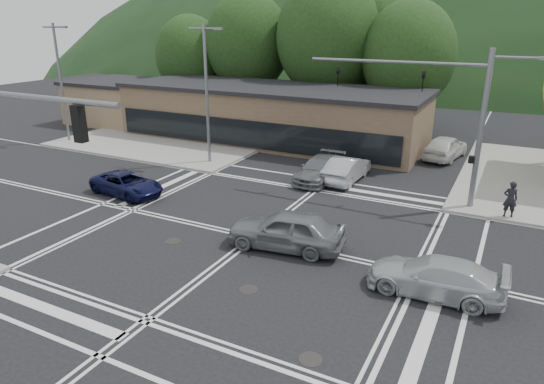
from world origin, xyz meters
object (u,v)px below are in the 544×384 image
at_px(car_queue_a, 347,169).
at_px(pedestrian, 510,199).
at_px(car_grey_center, 286,230).
at_px(car_queue_b, 445,147).
at_px(car_northbound, 320,169).
at_px(car_blue_west, 127,184).
at_px(car_silver_east, 435,277).

height_order(car_queue_a, pedestrian, pedestrian).
height_order(car_grey_center, car_queue_b, car_grey_center).
bearing_deg(car_northbound, pedestrian, -7.92).
relative_size(car_grey_center, car_queue_b, 1.02).
bearing_deg(car_blue_west, car_queue_a, -44.41).
distance_m(car_grey_center, car_queue_a, 9.97).
relative_size(car_grey_center, car_silver_east, 1.05).
distance_m(car_blue_west, car_grey_center, 10.98).
bearing_deg(car_queue_b, car_queue_a, 70.27).
xyz_separation_m(car_grey_center, car_queue_b, (3.77, 17.84, -0.02)).
height_order(car_silver_east, car_queue_b, car_queue_b).
bearing_deg(car_grey_center, car_silver_east, 73.80).
relative_size(car_blue_west, car_queue_b, 0.92).
xyz_separation_m(car_silver_east, car_queue_a, (-7.00, 10.86, 0.06)).
bearing_deg(car_queue_a, car_queue_b, -118.05).
bearing_deg(car_northbound, car_blue_west, -139.36).
xyz_separation_m(car_northbound, pedestrian, (10.50, -1.50, 0.36)).
xyz_separation_m(car_blue_west, car_grey_center, (10.79, -2.00, 0.23)).
distance_m(car_blue_west, car_silver_east, 17.31).
distance_m(car_grey_center, car_silver_east, 6.34).
xyz_separation_m(car_blue_west, car_queue_b, (14.57, 15.84, 0.21)).
relative_size(car_silver_east, car_queue_b, 0.97).
bearing_deg(car_silver_east, car_queue_a, -148.46).
relative_size(car_blue_west, car_grey_center, 0.90).
height_order(car_queue_a, car_queue_b, car_queue_b).
xyz_separation_m(car_silver_east, pedestrian, (2.00, 8.72, 0.36)).
xyz_separation_m(car_blue_west, car_queue_a, (10.07, 7.94, 0.13)).
xyz_separation_m(car_queue_a, pedestrian, (9.00, -2.14, 0.30)).
distance_m(car_grey_center, pedestrian, 11.37).
distance_m(car_queue_a, pedestrian, 9.26).
relative_size(car_queue_a, car_queue_b, 0.93).
distance_m(car_blue_west, car_northbound, 11.25).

